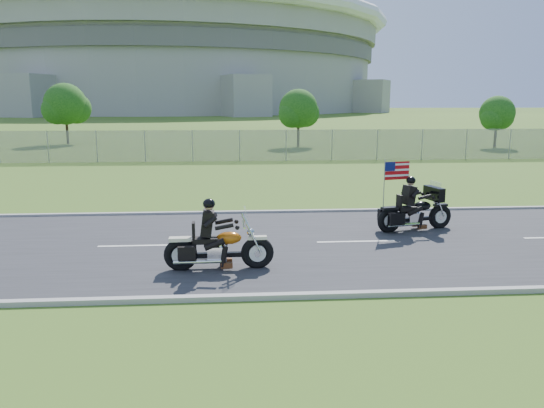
{
  "coord_description": "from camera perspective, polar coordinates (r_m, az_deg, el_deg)",
  "views": [
    {
      "loc": [
        0.62,
        -14.15,
        3.99
      ],
      "look_at": [
        1.64,
        0.0,
        1.15
      ],
      "focal_mm": 35.0,
      "sensor_mm": 36.0,
      "label": 1
    }
  ],
  "objects": [
    {
      "name": "fence",
      "position": [
        34.73,
        -13.5,
        6.07
      ],
      "size": [
        60.0,
        0.03,
        2.0
      ],
      "primitive_type": "cube",
      "color": "gray",
      "rests_on": "ground"
    },
    {
      "name": "road",
      "position": [
        14.7,
        -6.4,
        -4.41
      ],
      "size": [
        120.0,
        8.0,
        0.04
      ],
      "primitive_type": "cube",
      "color": "#28282B",
      "rests_on": "ground"
    },
    {
      "name": "tree_fence_mid",
      "position": [
        50.35,
        -21.28,
        9.78
      ],
      "size": [
        3.96,
        3.69,
        5.3
      ],
      "color": "#382316",
      "rests_on": "ground"
    },
    {
      "name": "curb_north",
      "position": [
        18.63,
        -5.94,
        -0.95
      ],
      "size": [
        120.0,
        0.18,
        0.12
      ],
      "primitive_type": "cube",
      "color": "#9E9B93",
      "rests_on": "ground"
    },
    {
      "name": "ground",
      "position": [
        14.71,
        -6.4,
        -4.49
      ],
      "size": [
        420.0,
        420.0,
        0.0
      ],
      "primitive_type": "plane",
      "color": "#38531A",
      "rests_on": "ground"
    },
    {
      "name": "stadium",
      "position": [
        185.66,
        -10.86,
        14.7
      ],
      "size": [
        140.4,
        140.4,
        29.2
      ],
      "color": "#A3A099",
      "rests_on": "ground"
    },
    {
      "name": "tree_fence_far",
      "position": [
        47.33,
        23.07,
        8.79
      ],
      "size": [
        3.08,
        2.87,
        4.2
      ],
      "color": "#382316",
      "rests_on": "ground"
    },
    {
      "name": "curb_south",
      "position": [
        10.85,
        -7.22,
        -10.05
      ],
      "size": [
        120.0,
        0.18,
        0.12
      ],
      "primitive_type": "cube",
      "color": "#9E9B93",
      "rests_on": "ground"
    },
    {
      "name": "motorcycle_lead",
      "position": [
        12.51,
        -5.91,
        -4.71
      ],
      "size": [
        2.58,
        0.64,
        1.74
      ],
      "rotation": [
        0.0,
        0.0,
        0.03
      ],
      "color": "black",
      "rests_on": "ground"
    },
    {
      "name": "motorcycle_follow",
      "position": [
        16.65,
        15.12,
        -0.88
      ],
      "size": [
        2.51,
        1.09,
        2.12
      ],
      "rotation": [
        0.0,
        0.0,
        0.24
      ],
      "color": "black",
      "rests_on": "ground"
    },
    {
      "name": "tree_fence_near",
      "position": [
        44.53,
        2.91,
        9.99
      ],
      "size": [
        3.52,
        3.28,
        4.75
      ],
      "color": "#382316",
      "rests_on": "ground"
    }
  ]
}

